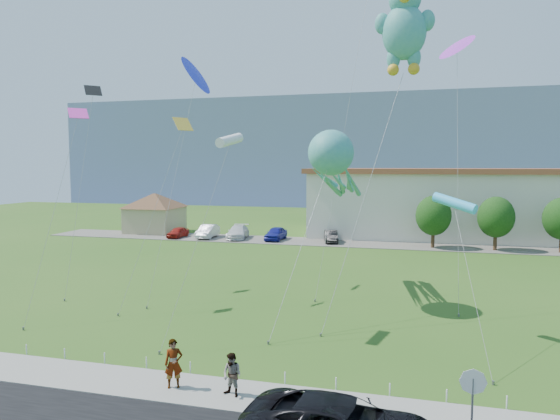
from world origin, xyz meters
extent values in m
plane|color=#2E5718|center=(0.00, 0.00, 0.00)|extent=(160.00, 160.00, 0.00)
cube|color=gray|center=(0.00, -2.75, 0.05)|extent=(80.00, 2.50, 0.10)
cube|color=#59544C|center=(0.00, 35.00, 0.03)|extent=(70.00, 6.00, 0.06)
cube|color=slate|center=(0.00, 120.00, 12.50)|extent=(160.00, 50.00, 25.00)
cube|color=tan|center=(-24.00, 38.00, 1.60)|extent=(6.00, 6.00, 3.20)
pyramid|color=brown|center=(-24.00, 38.00, 4.10)|extent=(9.20, 9.20, 1.80)
cylinder|color=slate|center=(9.50, -4.20, 1.10)|extent=(0.07, 0.07, 2.20)
cylinder|color=red|center=(9.50, -4.20, 2.10)|extent=(0.76, 0.04, 0.76)
cylinder|color=white|center=(9.50, -4.22, 2.10)|extent=(0.80, 0.02, 0.80)
cylinder|color=white|center=(-9.00, -1.30, 0.25)|extent=(0.05, 0.05, 0.50)
cylinder|color=white|center=(-7.00, -1.30, 0.25)|extent=(0.05, 0.05, 0.50)
cylinder|color=white|center=(-5.00, -1.30, 0.25)|extent=(0.05, 0.05, 0.50)
cylinder|color=white|center=(-3.00, -1.30, 0.25)|extent=(0.05, 0.05, 0.50)
cylinder|color=white|center=(-1.00, -1.30, 0.25)|extent=(0.05, 0.05, 0.50)
cylinder|color=white|center=(1.00, -1.30, 0.25)|extent=(0.05, 0.05, 0.50)
cylinder|color=white|center=(3.00, -1.30, 0.25)|extent=(0.05, 0.05, 0.50)
cylinder|color=white|center=(5.00, -1.30, 0.25)|extent=(0.05, 0.05, 0.50)
cylinder|color=white|center=(7.00, -1.30, 0.25)|extent=(0.05, 0.05, 0.50)
cylinder|color=white|center=(9.00, -1.30, 0.25)|extent=(0.05, 0.05, 0.50)
cylinder|color=white|center=(11.00, -1.30, 0.25)|extent=(0.05, 0.05, 0.50)
cylinder|color=#3F2B19|center=(10.00, 34.00, 1.10)|extent=(0.36, 0.36, 2.20)
ellipsoid|color=#14380F|center=(10.00, 34.00, 3.40)|extent=(3.60, 3.60, 4.14)
cylinder|color=#3F2B19|center=(16.00, 34.00, 1.10)|extent=(0.36, 0.36, 2.20)
ellipsoid|color=#14380F|center=(16.00, 34.00, 3.40)|extent=(3.60, 3.60, 4.14)
imported|color=gray|center=(-0.98, -2.81, 1.03)|extent=(0.81, 0.72, 1.86)
imported|color=gray|center=(1.42, -2.93, 0.90)|extent=(0.92, 0.81, 1.59)
imported|color=maroon|center=(-18.91, 34.08, 0.68)|extent=(1.54, 3.65, 1.23)
imported|color=silver|center=(-15.38, 34.74, 0.83)|extent=(1.96, 4.75, 1.53)
imported|color=silver|center=(-11.76, 35.09, 0.80)|extent=(2.84, 5.39, 1.49)
imported|color=navy|center=(-7.15, 35.04, 0.80)|extent=(1.96, 4.43, 1.48)
imported|color=black|center=(-0.78, 34.99, 0.71)|extent=(2.18, 4.17, 1.31)
ellipsoid|color=teal|center=(2.92, 10.49, 9.29)|extent=(2.76, 3.59, 2.76)
sphere|color=white|center=(2.43, 9.41, 9.59)|extent=(0.43, 0.43, 0.43)
sphere|color=white|center=(3.41, 9.41, 9.59)|extent=(0.43, 0.43, 0.43)
cylinder|color=slate|center=(1.16, 2.76, 0.08)|extent=(0.10, 0.10, 0.16)
cylinder|color=gray|center=(2.04, 6.12, 4.33)|extent=(1.79, 6.75, 8.35)
ellipsoid|color=teal|center=(7.02, 12.43, 16.57)|extent=(2.64, 2.24, 3.30)
sphere|color=teal|center=(7.02, 12.43, 18.50)|extent=(1.93, 1.93, 1.93)
ellipsoid|color=teal|center=(5.70, 12.43, 17.18)|extent=(0.91, 0.65, 1.28)
ellipsoid|color=teal|center=(8.34, 12.43, 17.18)|extent=(0.91, 0.65, 1.28)
ellipsoid|color=teal|center=(6.42, 12.43, 15.05)|extent=(0.81, 0.71, 1.32)
ellipsoid|color=teal|center=(7.63, 12.43, 15.05)|extent=(0.81, 0.71, 1.32)
sphere|color=gold|center=(6.42, 12.23, 14.34)|extent=(0.71, 0.71, 0.71)
sphere|color=gold|center=(7.63, 12.23, 14.34)|extent=(0.71, 0.71, 0.71)
cylinder|color=slate|center=(3.40, 4.48, 0.08)|extent=(0.10, 0.10, 0.16)
cylinder|color=gray|center=(5.21, 8.45, 7.15)|extent=(3.65, 7.98, 13.99)
cube|color=black|center=(-13.98, 11.40, 13.75)|extent=(1.29, 1.29, 0.86)
cylinder|color=slate|center=(-13.37, 6.87, 0.08)|extent=(0.10, 0.10, 0.16)
cylinder|color=gray|center=(-13.68, 9.14, 6.86)|extent=(0.64, 4.56, 13.40)
cone|color=#B635D7|center=(10.45, 17.01, 16.57)|extent=(1.80, 1.33, 1.33)
cylinder|color=slate|center=(10.40, 9.71, 0.08)|extent=(0.10, 0.10, 0.16)
cylinder|color=gray|center=(10.43, 13.36, 8.27)|extent=(0.08, 7.32, 16.22)
cylinder|color=#37BCFA|center=(9.71, 6.41, 6.67)|extent=(0.50, 2.25, 0.87)
cylinder|color=slate|center=(10.87, 0.70, 0.08)|extent=(0.10, 0.10, 0.16)
cylinder|color=gray|center=(10.29, 3.56, 3.32)|extent=(1.19, 5.73, 6.33)
cylinder|color=slate|center=(1.95, 10.68, 0.08)|extent=(0.10, 0.10, 0.16)
cylinder|color=gray|center=(3.18, 14.78, 11.16)|extent=(2.49, 8.21, 22.01)
cube|color=#F937BE|center=(-11.94, 6.92, 11.67)|extent=(1.29, 1.29, 0.86)
cylinder|color=slate|center=(-11.74, 1.56, 0.08)|extent=(0.10, 0.10, 0.16)
cylinder|color=gray|center=(-11.84, 4.24, 5.82)|extent=(0.23, 5.39, 11.32)
cube|color=gold|center=(-6.39, 9.69, 11.14)|extent=(1.29, 1.29, 0.86)
cylinder|color=slate|center=(-8.34, 4.94, 0.08)|extent=(0.10, 0.10, 0.16)
cylinder|color=gray|center=(-7.36, 7.32, 5.55)|extent=(1.98, 4.78, 10.79)
cone|color=#2936EA|center=(-7.52, 14.37, 15.03)|extent=(1.80, 1.33, 1.33)
cylinder|color=slate|center=(-7.48, 6.63, 0.08)|extent=(0.10, 0.10, 0.16)
cylinder|color=gray|center=(-7.50, 10.50, 7.50)|extent=(0.07, 7.76, 14.68)
cylinder|color=white|center=(-1.37, 4.57, 9.80)|extent=(0.50, 2.25, 0.87)
cylinder|color=slate|center=(-3.26, 0.29, 0.08)|extent=(0.10, 0.10, 0.16)
cylinder|color=gray|center=(-2.31, 2.43, 4.88)|extent=(1.92, 4.31, 9.45)
camera|label=1|loc=(7.54, -19.51, 8.50)|focal=32.00mm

